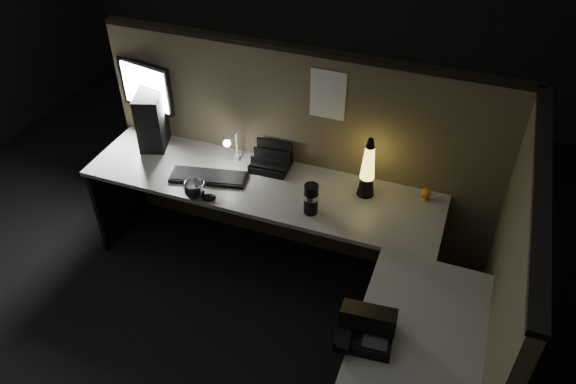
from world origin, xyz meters
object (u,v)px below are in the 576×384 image
(pc_tower, at_px, (154,116))
(monitor, at_px, (147,92))
(desk_phone, at_px, (365,327))
(keyboard, at_px, (208,177))
(lava_lamp, at_px, (367,172))

(pc_tower, height_order, monitor, monitor)
(monitor, relative_size, desk_phone, 1.92)
(desk_phone, bearing_deg, keyboard, 140.85)
(lava_lamp, distance_m, desk_phone, 1.08)
(pc_tower, relative_size, desk_phone, 1.36)
(desk_phone, bearing_deg, pc_tower, 142.72)
(keyboard, height_order, desk_phone, desk_phone)
(monitor, height_order, keyboard, monitor)
(monitor, height_order, desk_phone, monitor)
(pc_tower, distance_m, keyboard, 0.64)
(keyboard, relative_size, desk_phone, 1.70)
(pc_tower, distance_m, monitor, 0.16)
(monitor, bearing_deg, keyboard, -18.52)
(monitor, height_order, lava_lamp, monitor)
(monitor, xyz_separation_m, lava_lamp, (1.58, -0.14, -0.16))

